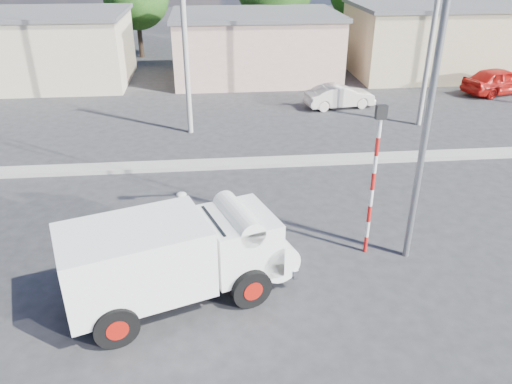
{
  "coord_description": "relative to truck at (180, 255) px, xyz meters",
  "views": [
    {
      "loc": [
        -1.11,
        -10.2,
        8.07
      ],
      "look_at": [
        0.18,
        3.03,
        1.3
      ],
      "focal_mm": 35.0,
      "sensor_mm": 36.0,
      "label": 1
    }
  ],
  "objects": [
    {
      "name": "utility_poles",
      "position": [
        5.2,
        12.07,
        2.8
      ],
      "size": [
        35.4,
        0.24,
        8.0
      ],
      "color": "#99968E",
      "rests_on": "ground"
    },
    {
      "name": "ground_plane",
      "position": [
        1.95,
        0.07,
        -1.27
      ],
      "size": [
        120.0,
        120.0,
        0.0
      ],
      "primitive_type": "plane",
      "color": "#2B2B2E",
      "rests_on": "ground"
    },
    {
      "name": "building_row",
      "position": [
        3.05,
        22.07,
        0.87
      ],
      "size": [
        37.8,
        7.3,
        4.44
      ],
      "color": "beige",
      "rests_on": "ground"
    },
    {
      "name": "streetlight",
      "position": [
        6.09,
        1.27,
        3.7
      ],
      "size": [
        2.34,
        0.22,
        9.0
      ],
      "color": "slate",
      "rests_on": "ground"
    },
    {
      "name": "car_red",
      "position": [
        17.59,
        16.87,
        -0.51
      ],
      "size": [
        4.73,
        2.91,
        1.5
      ],
      "primitive_type": "imported",
      "rotation": [
        0.0,
        0.0,
        1.85
      ],
      "color": "#B71510",
      "rests_on": "ground"
    },
    {
      "name": "car_cream",
      "position": [
        7.79,
        15.17,
        -0.66
      ],
      "size": [
        3.82,
        1.84,
        1.21
      ],
      "primitive_type": "imported",
      "rotation": [
        0.0,
        0.0,
        1.73
      ],
      "color": "beige",
      "rests_on": "ground"
    },
    {
      "name": "truck",
      "position": [
        0.0,
        0.0,
        0.0
      ],
      "size": [
        5.87,
        3.67,
        2.28
      ],
      "rotation": [
        0.0,
        0.0,
        0.33
      ],
      "color": "black",
      "rests_on": "ground"
    },
    {
      "name": "cyclist",
      "position": [
        0.04,
        1.91,
        -0.41
      ],
      "size": [
        0.5,
        0.68,
        1.72
      ],
      "primitive_type": "imported",
      "rotation": [
        0.0,
        0.0,
        1.72
      ],
      "color": "silver",
      "rests_on": "ground"
    },
    {
      "name": "bicycle",
      "position": [
        0.04,
        1.91,
        -0.72
      ],
      "size": [
        2.15,
        1.02,
        1.08
      ],
      "primitive_type": "imported",
      "rotation": [
        0.0,
        0.0,
        1.72
      ],
      "color": "black",
      "rests_on": "ground"
    },
    {
      "name": "traffic_pole",
      "position": [
        5.15,
        1.57,
        1.33
      ],
      "size": [
        0.28,
        0.18,
        4.36
      ],
      "color": "red",
      "rests_on": "ground"
    },
    {
      "name": "median",
      "position": [
        1.95,
        8.07,
        -1.19
      ],
      "size": [
        40.0,
        0.8,
        0.16
      ],
      "primitive_type": "cube",
      "color": "#99968E",
      "rests_on": "ground"
    }
  ]
}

